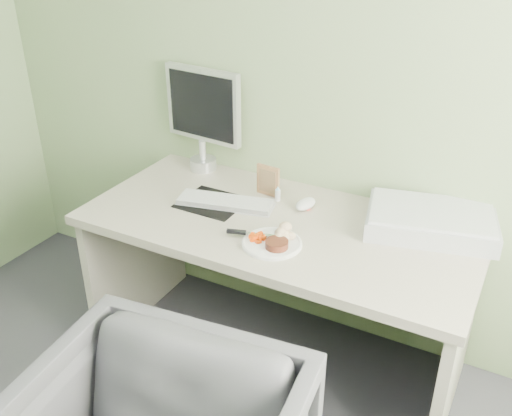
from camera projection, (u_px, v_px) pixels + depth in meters
The scene contains 14 objects.
wall_back at pixel (322, 48), 2.31m from camera, with size 3.50×3.50×0.00m, color gray.
desk at pixel (278, 259), 2.39m from camera, with size 1.60×0.75×0.73m.
plate at pixel (272, 244), 2.14m from camera, with size 0.23×0.23×0.01m, color white.
steak at pixel (277, 244), 2.10m from camera, with size 0.09×0.09×0.03m, color black.
potato_pile at pixel (284, 232), 2.16m from camera, with size 0.10×0.07×0.05m, color tan.
carrot_heap at pixel (257, 236), 2.15m from camera, with size 0.05×0.05×0.04m, color #DE3E04.
steak_knife at pixel (244, 233), 2.18m from camera, with size 0.19×0.08×0.01m.
mousepad at pixel (212, 203), 2.45m from camera, with size 0.27×0.24×0.00m, color black.
keyboard at pixel (225, 202), 2.43m from camera, with size 0.40×0.12×0.02m, color white.
computer_mouse at pixel (306, 204), 2.40m from camera, with size 0.06×0.12×0.04m, color white.
photo_frame at pixel (268, 181), 2.49m from camera, with size 0.11×0.01×0.14m, color #A46B4C.
eyedrop_bottle at pixel (278, 194), 2.46m from camera, with size 0.02×0.02×0.07m.
scanner at pixel (430, 222), 2.23m from camera, with size 0.49×0.33×0.08m, color #B4B7BB.
monitor at pixel (203, 114), 2.65m from camera, with size 0.41×0.13×0.49m.
Camera 1 is at (0.86, -0.20, 1.86)m, focal length 40.00 mm.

